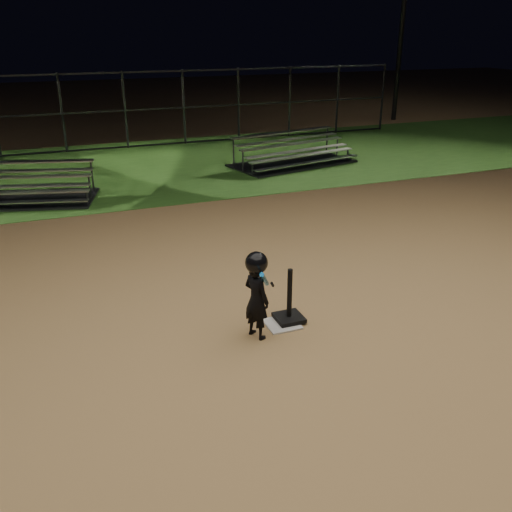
# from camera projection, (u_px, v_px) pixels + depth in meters

# --- Properties ---
(ground) EXTENTS (80.00, 80.00, 0.00)m
(ground) POSITION_uv_depth(u_px,v_px,m) (282.00, 325.00, 7.73)
(ground) COLOR tan
(ground) RESTS_ON ground
(grass_strip) EXTENTS (60.00, 8.00, 0.01)m
(grass_strip) POSITION_uv_depth(u_px,v_px,m) (145.00, 167.00, 16.33)
(grass_strip) COLOR #2E5D1E
(grass_strip) RESTS_ON ground
(home_plate) EXTENTS (0.45, 0.45, 0.02)m
(home_plate) POSITION_uv_depth(u_px,v_px,m) (282.00, 324.00, 7.73)
(home_plate) COLOR beige
(home_plate) RESTS_ON ground
(batting_tee) EXTENTS (0.38, 0.38, 0.77)m
(batting_tee) POSITION_uv_depth(u_px,v_px,m) (289.00, 311.00, 7.76)
(batting_tee) COLOR black
(batting_tee) RESTS_ON home_plate
(child_batter) EXTENTS (0.47, 0.65, 1.22)m
(child_batter) POSITION_uv_depth(u_px,v_px,m) (257.00, 293.00, 7.20)
(child_batter) COLOR black
(child_batter) RESTS_ON ground
(bleacher_left) EXTENTS (3.78, 2.53, 0.85)m
(bleacher_left) POSITION_uv_depth(u_px,v_px,m) (18.00, 195.00, 13.07)
(bleacher_left) COLOR #B1B1B6
(bleacher_left) RESTS_ON ground
(bleacher_right) EXTENTS (3.93, 2.50, 0.89)m
(bleacher_right) POSITION_uv_depth(u_px,v_px,m) (293.00, 159.00, 16.58)
(bleacher_right) COLOR silver
(bleacher_right) RESTS_ON ground
(backstop_fence) EXTENTS (20.08, 0.08, 2.50)m
(backstop_fence) POSITION_uv_depth(u_px,v_px,m) (125.00, 110.00, 18.44)
(backstop_fence) COLOR #38383D
(backstop_fence) RESTS_ON ground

